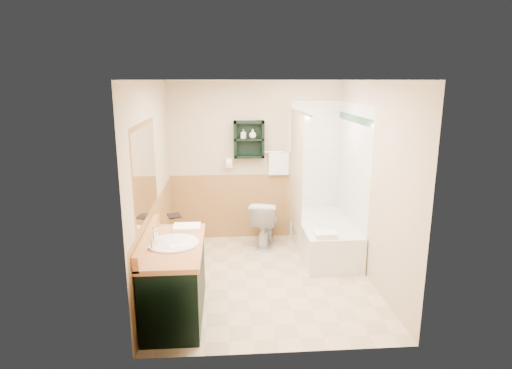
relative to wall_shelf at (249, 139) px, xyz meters
The scene contains 25 objects.
floor 2.09m from the wall_shelf, 85.93° to the right, with size 3.00×3.00×0.00m, color beige.
back_wall 0.38m from the wall_shelf, 48.99° to the left, with size 2.60×0.04×2.40m, color beige.
left_wall 1.89m from the wall_shelf, 130.97° to the right, with size 0.04×3.00×2.40m, color beige.
right_wall 2.03m from the wall_shelf, 44.70° to the right, with size 0.04×3.00×2.40m, color beige.
ceiling 1.66m from the wall_shelf, 85.93° to the right, with size 2.60×3.00×0.04m, color white.
wainscot_left 2.12m from the wall_shelf, 130.14° to the right, with size 2.98×2.98×1.00m, color #AC7D46, non-canonical shape.
wainscot_back 1.06m from the wall_shelf, 38.66° to the left, with size 2.58×2.58×1.00m, color #AC7D46, non-canonical shape.
mirror_frame 2.28m from the wall_shelf, 120.90° to the right, with size 1.30×1.30×1.00m, color brown, non-canonical shape.
mirror_glass 2.28m from the wall_shelf, 120.79° to the right, with size 1.20×1.20×0.90m, color white, non-canonical shape.
tile_right 1.61m from the wall_shelf, 25.39° to the right, with size 1.50×1.50×2.10m, color white, non-canonical shape.
tile_back 1.23m from the wall_shelf, ahead, with size 0.95×0.95×2.10m, color white, non-canonical shape.
tile_accent 1.56m from the wall_shelf, 25.55° to the right, with size 1.50×1.50×0.10m, color #124222, non-canonical shape.
wall_shelf is the anchor object (origin of this frame).
hair_dryer 0.46m from the wall_shelf, behind, with size 0.10×0.24×0.18m, color white, non-canonical shape.
towel_bar 0.49m from the wall_shelf, ahead, with size 0.40×0.06×0.40m, color white, non-canonical shape.
curtain_rod 1.01m from the wall_shelf, 46.11° to the right, with size 0.03×0.03×1.60m, color silver.
shower_curtain 0.89m from the wall_shelf, 37.30° to the right, with size 1.05×1.05×1.70m, color beige, non-canonical shape.
vanity 2.62m from the wall_shelf, 112.37° to the right, with size 0.59×1.24×0.79m, color black.
bathtub 1.80m from the wall_shelf, 33.44° to the right, with size 0.72×1.50×0.48m, color silver.
toilet 1.26m from the wall_shelf, 51.44° to the right, with size 0.39×0.69×0.68m, color silver.
counter_towel 2.04m from the wall_shelf, 114.73° to the right, with size 0.30×0.23×0.04m, color white.
vanity_book 1.80m from the wall_shelf, 129.32° to the right, with size 0.15×0.02×0.20m, color black.
tub_towel 1.87m from the wall_shelf, 55.61° to the right, with size 0.26×0.22×0.07m, color white.
soap_bottle_a 0.09m from the wall_shelf, behind, with size 0.06×0.14×0.06m, color silver.
soap_bottle_b 0.09m from the wall_shelf, ahead, with size 0.11×0.14×0.11m, color silver.
Camera 1 is at (-0.46, -4.87, 2.40)m, focal length 30.00 mm.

